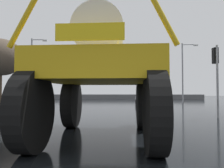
# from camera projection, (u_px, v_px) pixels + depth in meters

# --- Properties ---
(ground_plane) EXTENTS (120.00, 120.00, 0.00)m
(ground_plane) POSITION_uv_depth(u_px,v_px,m) (114.00, 107.00, 19.51)
(ground_plane) COLOR black
(oversize_sprayer) EXTENTS (3.77, 5.47, 3.88)m
(oversize_sprayer) POSITION_uv_depth(u_px,v_px,m) (101.00, 76.00, 6.43)
(oversize_sprayer) COLOR black
(oversize_sprayer) RESTS_ON ground
(sedan_ahead) EXTENTS (2.29, 4.29, 1.52)m
(sedan_ahead) POSITION_uv_depth(u_px,v_px,m) (148.00, 99.00, 21.35)
(sedan_ahead) COLOR #B7B7BF
(sedan_ahead) RESTS_ON ground
(traffic_signal_near_right) EXTENTS (0.24, 0.54, 3.83)m
(traffic_signal_near_right) POSITION_uv_depth(u_px,v_px,m) (216.00, 65.00, 11.32)
(traffic_signal_near_right) COLOR gray
(traffic_signal_near_right) RESTS_ON ground
(streetlight_far_left) EXTENTS (1.89, 0.24, 7.64)m
(streetlight_far_left) POSITION_uv_depth(u_px,v_px,m) (33.00, 67.00, 24.86)
(streetlight_far_left) COLOR gray
(streetlight_far_left) RESTS_ON ground
(streetlight_far_right) EXTENTS (2.08, 0.24, 7.73)m
(streetlight_far_right) POSITION_uv_depth(u_px,v_px,m) (184.00, 69.00, 27.81)
(streetlight_far_right) COLOR gray
(streetlight_far_right) RESTS_ON ground
(bare_tree_left) EXTENTS (4.12, 4.12, 6.45)m
(bare_tree_left) POSITION_uv_depth(u_px,v_px,m) (1.00, 57.00, 20.45)
(bare_tree_left) COLOR #473828
(bare_tree_left) RESTS_ON ground
(roadside_barrier) EXTENTS (32.79, 0.24, 0.90)m
(roadside_barrier) POSITION_uv_depth(u_px,v_px,m) (117.00, 97.00, 40.83)
(roadside_barrier) COLOR #59595B
(roadside_barrier) RESTS_ON ground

